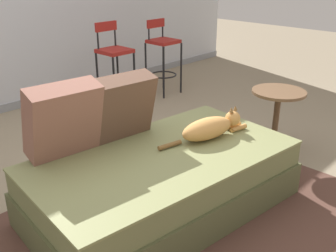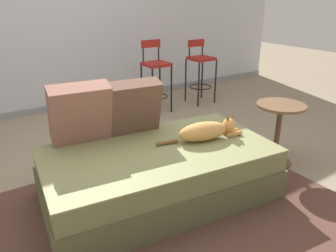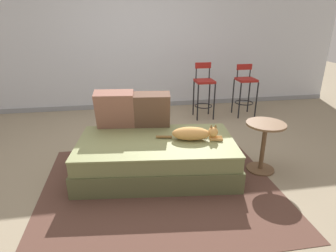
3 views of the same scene
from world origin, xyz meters
The scene contains 9 objects.
ground_plane centered at (0.00, 0.00, 0.00)m, with size 16.00×16.00×0.00m, color gray.
area_rug centered at (0.00, -0.70, 0.00)m, with size 2.46×2.07×0.01m, color brown.
couch centered at (0.00, -0.40, 0.21)m, with size 1.86×1.16×0.42m.
throw_pillow_corner centered at (-0.44, 0.04, 0.66)m, with size 0.49×0.32×0.49m.
throw_pillow_middle centered at (0.00, -0.01, 0.65)m, with size 0.46×0.30×0.46m.
cat centered at (0.41, -0.46, 0.49)m, with size 0.73×0.25×0.19m.
bar_stool_near_window centered at (1.07, 1.41, 0.53)m, with size 0.32×0.32×0.96m.
bar_stool_by_doorway centered at (1.84, 1.41, 0.52)m, with size 0.34×0.34×0.91m.
side_table centered at (1.22, -0.53, 0.39)m, with size 0.44×0.44×0.59m.
Camera 1 is at (-1.63, -2.00, 1.57)m, focal length 42.00 mm.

